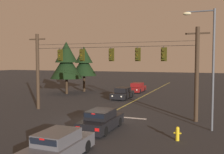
{
  "coord_description": "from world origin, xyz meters",
  "views": [
    {
      "loc": [
        8.4,
        -18.03,
        4.7
      ],
      "look_at": [
        0.0,
        3.76,
        3.24
      ],
      "focal_mm": 41.37,
      "sensor_mm": 36.0,
      "label": 1
    }
  ],
  "objects": [
    {
      "name": "traffic_light_right_inner",
      "position": [
        2.65,
        2.74,
        5.24
      ],
      "size": [
        0.48,
        0.41,
        1.22
      ],
      "color": "black"
    },
    {
      "name": "fire_hydrant",
      "position": [
        6.62,
        -2.69,
        0.44
      ],
      "size": [
        0.44,
        0.22,
        0.84
      ],
      "color": "gold",
      "rests_on": "ground"
    },
    {
      "name": "traffic_light_leftmost",
      "position": [
        -4.85,
        2.74,
        5.24
      ],
      "size": [
        0.48,
        0.41,
        1.22
      ],
      "color": "black"
    },
    {
      "name": "car_oncoming_lead",
      "position": [
        -1.85,
        12.25,
        0.65
      ],
      "size": [
        1.8,
        4.42,
        1.39
      ],
      "color": "black",
      "rests_on": "ground"
    },
    {
      "name": "traffic_light_rightmost",
      "position": [
        4.81,
        2.74,
        5.24
      ],
      "size": [
        0.48,
        0.41,
        1.22
      ],
      "color": "black"
    },
    {
      "name": "car_oncoming_trailing",
      "position": [
        -2.02,
        19.57,
        0.65
      ],
      "size": [
        1.8,
        4.42,
        1.39
      ],
      "color": "maroon",
      "rests_on": "ground"
    },
    {
      "name": "tree_verge_far",
      "position": [
        -9.8,
        17.27,
        4.45
      ],
      "size": [
        3.87,
        3.87,
        6.9
      ],
      "color": "#332316",
      "rests_on": "ground"
    },
    {
      "name": "stop_bar_paint",
      "position": [
        1.9,
        2.16,
        0.0
      ],
      "size": [
        3.4,
        0.36,
        0.01
      ],
      "primitive_type": "cube",
      "color": "silver",
      "rests_on": "ground"
    },
    {
      "name": "car_waiting_second_near",
      "position": [
        1.69,
        -7.73,
        0.65
      ],
      "size": [
        1.8,
        4.33,
        1.39
      ],
      "color": "#4C4C51",
      "rests_on": "ground"
    },
    {
      "name": "traffic_light_left_inner",
      "position": [
        -2.55,
        2.74,
        5.24
      ],
      "size": [
        0.48,
        0.41,
        1.22
      ],
      "color": "black"
    },
    {
      "name": "ground_plane",
      "position": [
        0.0,
        0.0,
        0.0
      ],
      "size": [
        180.0,
        180.0,
        0.0
      ],
      "primitive_type": "plane",
      "color": "#28282B"
    },
    {
      "name": "car_waiting_near_lane",
      "position": [
        1.48,
        -2.12,
        0.65
      ],
      "size": [
        1.8,
        4.33,
        1.39
      ],
      "color": "black",
      "rests_on": "ground"
    },
    {
      "name": "street_lamp_corner",
      "position": [
        8.21,
        0.37,
        4.88
      ],
      "size": [
        2.11,
        0.3,
        8.14
      ],
      "color": "#4C4F54",
      "rests_on": "ground"
    },
    {
      "name": "traffic_light_centre",
      "position": [
        0.29,
        2.74,
        5.24
      ],
      "size": [
        0.48,
        0.41,
        1.22
      ],
      "color": "black"
    },
    {
      "name": "tree_verge_near",
      "position": [
        -10.8,
        13.78,
        4.57
      ],
      "size": [
        4.54,
        4.54,
        7.43
      ],
      "color": "#332316",
      "rests_on": "ground"
    },
    {
      "name": "lane_centre_stripe",
      "position": [
        0.0,
        8.76,
        0.0
      ],
      "size": [
        0.14,
        60.0,
        0.01
      ],
      "primitive_type": "cube",
      "color": "#D1C64C",
      "rests_on": "ground"
    },
    {
      "name": "signal_span_assembly",
      "position": [
        0.0,
        2.76,
        3.8
      ],
      "size": [
        16.54,
        0.32,
        7.3
      ],
      "color": "#38281C",
      "rests_on": "ground"
    }
  ]
}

